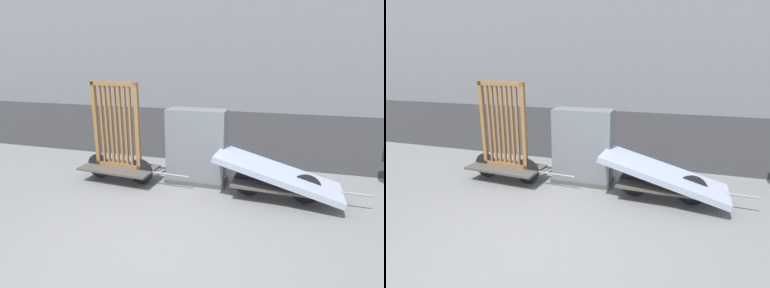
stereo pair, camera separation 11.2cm
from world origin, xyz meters
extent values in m
plane|color=slate|center=(0.00, 0.00, 0.00)|extent=(60.00, 60.00, 0.00)
cube|color=#2D2D30|center=(0.00, 6.81, 0.00)|extent=(56.00, 7.07, 0.01)
cube|color=#4C4742|center=(-1.40, 1.79, 0.26)|extent=(1.42, 0.77, 0.04)
cylinder|color=black|center=(-0.96, 1.76, 0.24)|extent=(0.48, 0.07, 0.47)
cylinder|color=black|center=(-1.85, 1.83, 0.24)|extent=(0.48, 0.07, 0.47)
cylinder|color=gray|center=(-0.37, 1.72, 0.26)|extent=(0.70, 0.08, 0.03)
cube|color=olive|center=(-1.40, 1.79, 0.31)|extent=(0.93, 0.13, 0.07)
cube|color=olive|center=(-1.40, 1.79, 1.78)|extent=(0.93, 0.13, 0.07)
cube|color=olive|center=(-1.83, 1.82, 1.05)|extent=(0.07, 0.07, 1.54)
cube|color=olive|center=(-0.98, 1.76, 1.05)|extent=(0.07, 0.07, 1.54)
cube|color=olive|center=(-1.70, 1.81, 1.05)|extent=(0.04, 0.05, 1.47)
cube|color=olive|center=(-1.60, 1.81, 1.05)|extent=(0.04, 0.05, 1.47)
cube|color=olive|center=(-1.50, 1.80, 1.05)|extent=(0.04, 0.05, 1.47)
cube|color=olive|center=(-1.40, 1.79, 1.05)|extent=(0.04, 0.05, 1.47)
cube|color=olive|center=(-1.31, 1.79, 1.05)|extent=(0.04, 0.05, 1.47)
cube|color=olive|center=(-1.21, 1.78, 1.05)|extent=(0.04, 0.05, 1.47)
cube|color=olive|center=(-1.11, 1.77, 1.05)|extent=(0.04, 0.05, 1.47)
cube|color=#4C4742|center=(1.40, 1.79, 0.26)|extent=(1.41, 0.75, 0.04)
cylinder|color=black|center=(1.85, 1.77, 0.24)|extent=(0.48, 0.06, 0.47)
cylinder|color=black|center=(0.96, 1.82, 0.24)|extent=(0.48, 0.06, 0.47)
cylinder|color=gray|center=(2.44, 1.74, 0.26)|extent=(0.70, 0.07, 0.03)
cube|color=#9EA8BC|center=(1.40, 1.79, 0.45)|extent=(2.00, 0.91, 0.59)
cube|color=#4C4C4C|center=(-0.01, 2.14, 0.04)|extent=(1.10, 0.49, 0.08)
cube|color=slate|center=(-0.01, 2.14, 0.68)|extent=(1.04, 0.43, 1.35)
camera|label=1|loc=(1.33, -2.85, 2.16)|focal=28.00mm
camera|label=2|loc=(1.43, -2.82, 2.16)|focal=28.00mm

